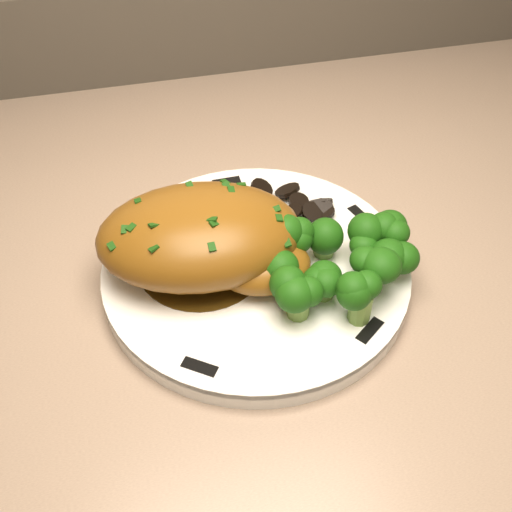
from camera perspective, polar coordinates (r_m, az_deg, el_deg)
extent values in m
cube|color=brown|center=(1.00, -4.22, -18.97)|extent=(2.07, 0.67, 0.89)
cube|color=tan|center=(0.62, -6.44, -0.30)|extent=(2.13, 0.70, 0.03)
cube|color=#4C443A|center=(0.84, -10.34, 18.78)|extent=(2.13, 0.02, 0.12)
cylinder|color=white|center=(0.57, 0.00, -1.33)|extent=(0.30, 0.30, 0.02)
cube|color=black|center=(0.65, -2.64, 6.62)|extent=(0.03, 0.01, 0.00)
cube|color=black|center=(0.58, -11.67, -0.14)|extent=(0.02, 0.03, 0.00)
cube|color=black|center=(0.50, -5.04, -9.81)|extent=(0.03, 0.02, 0.00)
cube|color=black|center=(0.53, 10.08, -6.56)|extent=(0.03, 0.03, 0.00)
cube|color=black|center=(0.62, 9.26, 3.60)|extent=(0.02, 0.03, 0.00)
cylinder|color=#3C280B|center=(0.57, -4.84, -0.63)|extent=(0.11, 0.11, 0.00)
ellipsoid|color=#8E5718|center=(0.55, -5.05, 1.83)|extent=(0.19, 0.14, 0.07)
ellipsoid|color=#8E5718|center=(0.54, 0.63, -0.85)|extent=(0.09, 0.07, 0.04)
cube|color=#16410D|center=(0.53, -10.91, 3.84)|extent=(0.01, 0.01, 0.00)
cube|color=#16410D|center=(0.53, -8.72, 4.42)|extent=(0.01, 0.01, 0.00)
cube|color=#16410D|center=(0.53, -6.46, 4.80)|extent=(0.01, 0.01, 0.00)
cube|color=#16410D|center=(0.53, -4.18, 5.01)|extent=(0.01, 0.01, 0.00)
cube|color=#16410D|center=(0.53, -1.90, 5.03)|extent=(0.01, 0.01, 0.00)
cube|color=#16410D|center=(0.53, 0.36, 4.85)|extent=(0.01, 0.01, 0.00)
cylinder|color=black|center=(0.62, 5.27, 4.26)|extent=(0.02, 0.02, 0.01)
cylinder|color=black|center=(0.63, 4.82, 4.97)|extent=(0.02, 0.02, 0.01)
cylinder|color=black|center=(0.63, 3.98, 5.54)|extent=(0.02, 0.02, 0.01)
cylinder|color=black|center=(0.63, 2.84, 5.22)|extent=(0.02, 0.02, 0.01)
cylinder|color=black|center=(0.63, 1.64, 5.37)|extent=(0.02, 0.02, 0.01)
cylinder|color=black|center=(0.62, 0.50, 5.33)|extent=(0.02, 0.03, 0.02)
cylinder|color=black|center=(0.62, -0.41, 4.42)|extent=(0.03, 0.03, 0.01)
cylinder|color=black|center=(0.61, -0.94, 4.10)|extent=(0.03, 0.03, 0.00)
cylinder|color=black|center=(0.60, -1.00, 3.75)|extent=(0.02, 0.02, 0.01)
cylinder|color=black|center=(0.60, -0.57, 2.78)|extent=(0.03, 0.03, 0.02)
cylinder|color=black|center=(0.60, 0.30, 2.65)|extent=(0.03, 0.03, 0.01)
cylinder|color=black|center=(0.59, 1.47, 2.73)|extent=(0.03, 0.03, 0.02)
cylinder|color=black|center=(0.60, 2.74, 2.35)|extent=(0.02, 0.02, 0.01)
cylinder|color=black|center=(0.60, 3.93, 2.89)|extent=(0.03, 0.03, 0.01)
cylinder|color=black|center=(0.60, 4.84, 3.59)|extent=(0.04, 0.03, 0.02)
cylinder|color=black|center=(0.62, 5.27, 3.69)|extent=(0.04, 0.03, 0.02)
cylinder|color=olive|center=(0.56, 3.35, -0.17)|extent=(0.02, 0.02, 0.02)
sphere|color=#0F3A08|center=(0.55, 3.42, 1.05)|extent=(0.03, 0.03, 0.03)
cylinder|color=olive|center=(0.57, 6.10, 1.07)|extent=(0.02, 0.02, 0.02)
sphere|color=#0F3A08|center=(0.56, 6.22, 2.29)|extent=(0.03, 0.03, 0.03)
cylinder|color=olive|center=(0.57, 9.57, 0.49)|extent=(0.02, 0.02, 0.02)
sphere|color=#0F3A08|center=(0.56, 9.77, 1.70)|extent=(0.03, 0.03, 0.03)
cylinder|color=olive|center=(0.54, 6.01, -2.62)|extent=(0.02, 0.02, 0.02)
sphere|color=#0F3A08|center=(0.52, 6.15, -1.40)|extent=(0.03, 0.03, 0.03)
cylinder|color=olive|center=(0.54, 9.85, -2.34)|extent=(0.02, 0.02, 0.02)
sphere|color=#0F3A08|center=(0.53, 10.06, -1.13)|extent=(0.03, 0.03, 0.03)
cylinder|color=olive|center=(0.56, 11.78, -0.72)|extent=(0.02, 0.02, 0.02)
sphere|color=#0F3A08|center=(0.55, 12.03, 0.48)|extent=(0.03, 0.03, 0.03)
cylinder|color=olive|center=(0.52, 3.78, -4.37)|extent=(0.02, 0.02, 0.02)
sphere|color=#0F3A08|center=(0.51, 3.87, -3.16)|extent=(0.03, 0.03, 0.03)
cylinder|color=olive|center=(0.52, 9.22, -4.69)|extent=(0.02, 0.02, 0.02)
sphere|color=#0F3A08|center=(0.51, 9.44, -3.50)|extent=(0.03, 0.03, 0.03)
cylinder|color=olive|center=(0.54, 1.80, -2.08)|extent=(0.02, 0.02, 0.02)
sphere|color=#0F3A08|center=(0.53, 1.84, -0.86)|extent=(0.03, 0.03, 0.03)
cylinder|color=olive|center=(0.58, 11.79, 1.26)|extent=(0.02, 0.02, 0.02)
sphere|color=#0F3A08|center=(0.57, 12.04, 2.46)|extent=(0.03, 0.03, 0.03)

